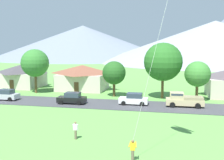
{
  "coord_description": "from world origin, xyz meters",
  "views": [
    {
      "loc": [
        5.96,
        -7.74,
        8.53
      ],
      "look_at": [
        -0.15,
        21.03,
        4.79
      ],
      "focal_mm": 42.29,
      "sensor_mm": 36.0,
      "label": 1
    }
  ],
  "objects_px": {
    "parked_car_silver_mid_west": "(6,95)",
    "watcher_person": "(76,130)",
    "tree_right_of_center": "(163,62)",
    "pickup_truck_sand_west_side": "(184,100)",
    "tree_center": "(198,74)",
    "parked_car_black_west_end": "(72,98)",
    "house_leftmost": "(83,77)",
    "tree_near_right": "(114,73)",
    "house_left_center": "(22,75)",
    "parked_car_white_mid_east": "(134,99)",
    "tree_near_left": "(35,63)"
  },
  "relations": [
    {
      "from": "parked_car_silver_mid_west",
      "to": "watcher_person",
      "type": "relative_size",
      "value": 2.51
    },
    {
      "from": "tree_right_of_center",
      "to": "pickup_truck_sand_west_side",
      "type": "distance_m",
      "value": 8.25
    },
    {
      "from": "pickup_truck_sand_west_side",
      "to": "tree_center",
      "type": "bearing_deg",
      "value": 64.46
    },
    {
      "from": "tree_right_of_center",
      "to": "parked_car_black_west_end",
      "type": "height_order",
      "value": "tree_right_of_center"
    },
    {
      "from": "parked_car_silver_mid_west",
      "to": "house_leftmost",
      "type": "bearing_deg",
      "value": 55.03
    },
    {
      "from": "tree_center",
      "to": "tree_near_right",
      "type": "relative_size",
      "value": 1.03
    },
    {
      "from": "house_left_center",
      "to": "parked_car_silver_mid_west",
      "type": "xyz_separation_m",
      "value": [
        4.84,
        -13.06,
        -1.63
      ]
    },
    {
      "from": "pickup_truck_sand_west_side",
      "to": "tree_right_of_center",
      "type": "bearing_deg",
      "value": 117.99
    },
    {
      "from": "parked_car_silver_mid_west",
      "to": "parked_car_white_mid_east",
      "type": "relative_size",
      "value": 1.0
    },
    {
      "from": "parked_car_silver_mid_west",
      "to": "parked_car_white_mid_east",
      "type": "distance_m",
      "value": 20.48
    },
    {
      "from": "parked_car_black_west_end",
      "to": "tree_near_left",
      "type": "bearing_deg",
      "value": 142.42
    },
    {
      "from": "watcher_person",
      "to": "pickup_truck_sand_west_side",
      "type": "bearing_deg",
      "value": 56.14
    },
    {
      "from": "parked_car_black_west_end",
      "to": "watcher_person",
      "type": "distance_m",
      "value": 15.31
    },
    {
      "from": "parked_car_white_mid_east",
      "to": "watcher_person",
      "type": "bearing_deg",
      "value": -102.46
    },
    {
      "from": "watcher_person",
      "to": "tree_near_left",
      "type": "bearing_deg",
      "value": 125.52
    },
    {
      "from": "tree_near_left",
      "to": "parked_car_black_west_end",
      "type": "distance_m",
      "value": 13.36
    },
    {
      "from": "tree_near_right",
      "to": "watcher_person",
      "type": "bearing_deg",
      "value": -88.02
    },
    {
      "from": "house_leftmost",
      "to": "watcher_person",
      "type": "xyz_separation_m",
      "value": [
        8.29,
        -27.16,
        -1.68
      ]
    },
    {
      "from": "tree_center",
      "to": "pickup_truck_sand_west_side",
      "type": "relative_size",
      "value": 1.2
    },
    {
      "from": "tree_near_right",
      "to": "pickup_truck_sand_west_side",
      "type": "relative_size",
      "value": 1.16
    },
    {
      "from": "parked_car_white_mid_east",
      "to": "watcher_person",
      "type": "distance_m",
      "value": 15.88
    },
    {
      "from": "parked_car_silver_mid_west",
      "to": "parked_car_white_mid_east",
      "type": "bearing_deg",
      "value": 2.41
    },
    {
      "from": "tree_center",
      "to": "parked_car_black_west_end",
      "type": "distance_m",
      "value": 19.73
    },
    {
      "from": "tree_right_of_center",
      "to": "parked_car_silver_mid_west",
      "type": "bearing_deg",
      "value": -164.44
    },
    {
      "from": "parked_car_silver_mid_west",
      "to": "parked_car_white_mid_east",
      "type": "xyz_separation_m",
      "value": [
        20.46,
        0.86,
        0.0
      ]
    },
    {
      "from": "house_leftmost",
      "to": "tree_right_of_center",
      "type": "height_order",
      "value": "tree_right_of_center"
    },
    {
      "from": "watcher_person",
      "to": "house_left_center",
      "type": "bearing_deg",
      "value": 128.31
    },
    {
      "from": "tree_near_left",
      "to": "parked_car_white_mid_east",
      "type": "xyz_separation_m",
      "value": [
        19.03,
        -6.34,
        -4.66
      ]
    },
    {
      "from": "parked_car_black_west_end",
      "to": "parked_car_silver_mid_west",
      "type": "distance_m",
      "value": 11.37
    },
    {
      "from": "house_left_center",
      "to": "tree_center",
      "type": "bearing_deg",
      "value": -11.94
    },
    {
      "from": "house_leftmost",
      "to": "parked_car_black_west_end",
      "type": "xyz_separation_m",
      "value": [
        2.61,
        -12.94,
        -1.69
      ]
    },
    {
      "from": "tree_near_right",
      "to": "parked_car_silver_mid_west",
      "type": "relative_size",
      "value": 1.45
    },
    {
      "from": "house_leftmost",
      "to": "parked_car_silver_mid_west",
      "type": "distance_m",
      "value": 15.36
    },
    {
      "from": "watcher_person",
      "to": "tree_right_of_center",
      "type": "bearing_deg",
      "value": 70.94
    },
    {
      "from": "parked_car_white_mid_east",
      "to": "parked_car_silver_mid_west",
      "type": "bearing_deg",
      "value": -177.59
    },
    {
      "from": "tree_near_left",
      "to": "pickup_truck_sand_west_side",
      "type": "height_order",
      "value": "tree_near_left"
    },
    {
      "from": "tree_center",
      "to": "parked_car_silver_mid_west",
      "type": "distance_m",
      "value": 30.53
    },
    {
      "from": "tree_center",
      "to": "tree_near_left",
      "type": "bearing_deg",
      "value": 177.02
    },
    {
      "from": "house_leftmost",
      "to": "tree_right_of_center",
      "type": "distance_m",
      "value": 17.06
    },
    {
      "from": "house_leftmost",
      "to": "watcher_person",
      "type": "height_order",
      "value": "house_leftmost"
    },
    {
      "from": "tree_near_left",
      "to": "tree_right_of_center",
      "type": "xyz_separation_m",
      "value": [
        23.01,
        -0.4,
        0.52
      ]
    },
    {
      "from": "house_leftmost",
      "to": "pickup_truck_sand_west_side",
      "type": "bearing_deg",
      "value": -31.51
    },
    {
      "from": "house_left_center",
      "to": "parked_car_white_mid_east",
      "type": "height_order",
      "value": "house_left_center"
    },
    {
      "from": "tree_near_left",
      "to": "tree_near_right",
      "type": "relative_size",
      "value": 1.33
    },
    {
      "from": "house_leftmost",
      "to": "parked_car_black_west_end",
      "type": "height_order",
      "value": "house_leftmost"
    },
    {
      "from": "tree_near_right",
      "to": "watcher_person",
      "type": "xyz_separation_m",
      "value": [
        0.74,
        -21.41,
        -3.19
      ]
    },
    {
      "from": "tree_near_left",
      "to": "parked_car_white_mid_east",
      "type": "distance_m",
      "value": 20.59
    },
    {
      "from": "tree_near_left",
      "to": "parked_car_black_west_end",
      "type": "bearing_deg",
      "value": -37.58
    },
    {
      "from": "tree_near_right",
      "to": "pickup_truck_sand_west_side",
      "type": "height_order",
      "value": "tree_near_right"
    },
    {
      "from": "house_leftmost",
      "to": "pickup_truck_sand_west_side",
      "type": "height_order",
      "value": "house_leftmost"
    }
  ]
}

